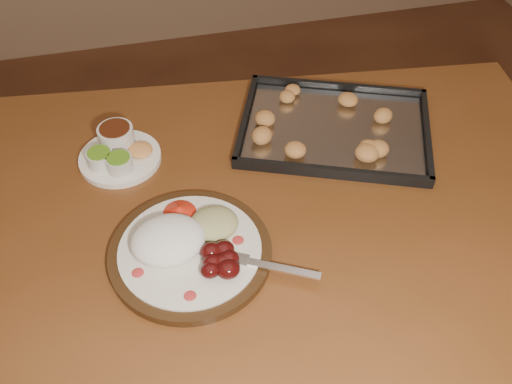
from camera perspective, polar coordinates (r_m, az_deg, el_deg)
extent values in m
cube|color=brown|center=(1.15, -2.73, -2.98)|extent=(1.59, 1.07, 0.04)
cylinder|color=#543519|center=(1.82, 18.38, 0.43)|extent=(0.07, 0.07, 0.71)
cylinder|color=black|center=(1.07, -6.58, -6.06)|extent=(0.30, 0.30, 0.02)
cylinder|color=silver|center=(1.06, -6.63, -5.73)|extent=(0.26, 0.26, 0.01)
ellipsoid|color=#AD292A|center=(1.04, -11.74, -7.91)|extent=(0.02, 0.02, 0.00)
ellipsoid|color=#AD292A|center=(1.00, -6.61, -10.27)|extent=(0.02, 0.02, 0.00)
ellipsoid|color=#AD292A|center=(1.06, -1.81, -4.84)|extent=(0.02, 0.02, 0.00)
ellipsoid|color=#AD292A|center=(1.10, -10.79, -3.50)|extent=(0.02, 0.02, 0.00)
ellipsoid|color=white|center=(1.05, -8.80, -4.77)|extent=(0.18, 0.17, 0.06)
ellipsoid|color=#4C0B0A|center=(1.01, -4.37, -7.03)|extent=(0.04, 0.03, 0.03)
ellipsoid|color=#4C0B0A|center=(1.02, -2.73, -6.66)|extent=(0.04, 0.03, 0.03)
ellipsoid|color=#4C0B0A|center=(1.03, -3.25, -5.73)|extent=(0.04, 0.03, 0.03)
ellipsoid|color=#4C0B0A|center=(1.00, -2.80, -7.72)|extent=(0.04, 0.03, 0.03)
ellipsoid|color=#4C0B0A|center=(1.03, -4.52, -5.93)|extent=(0.04, 0.03, 0.03)
ellipsoid|color=#4C0B0A|center=(1.01, -3.32, -6.93)|extent=(0.04, 0.03, 0.03)
ellipsoid|color=#4C0B0A|center=(1.00, -4.59, -7.80)|extent=(0.04, 0.03, 0.03)
ellipsoid|color=tan|center=(1.08, -4.25, -3.16)|extent=(0.12, 0.12, 0.04)
cone|color=red|center=(1.11, -7.68, -1.83)|extent=(0.07, 0.08, 0.03)
cube|color=white|center=(1.02, 2.47, -7.62)|extent=(0.14, 0.08, 0.00)
cube|color=white|center=(1.03, -1.82, -6.69)|extent=(0.05, 0.04, 0.00)
cylinder|color=white|center=(1.03, -3.36, -6.84)|extent=(0.03, 0.02, 0.00)
cylinder|color=white|center=(1.03, -3.25, -6.55)|extent=(0.03, 0.02, 0.00)
cylinder|color=white|center=(1.04, -3.15, -6.27)|extent=(0.03, 0.02, 0.00)
cylinder|color=white|center=(1.04, -3.04, -5.98)|extent=(0.03, 0.02, 0.00)
cylinder|color=white|center=(1.27, -13.42, 3.32)|extent=(0.18, 0.18, 0.01)
cylinder|color=silver|center=(1.25, -15.31, 3.24)|extent=(0.06, 0.06, 0.03)
cylinder|color=#51881B|center=(1.23, -15.46, 3.80)|extent=(0.05, 0.05, 0.00)
cylinder|color=silver|center=(1.22, -13.47, 2.77)|extent=(0.06, 0.06, 0.03)
cylinder|color=#51881B|center=(1.21, -13.60, 3.33)|extent=(0.05, 0.05, 0.00)
cylinder|color=silver|center=(1.28, -13.79, 5.43)|extent=(0.08, 0.08, 0.04)
cylinder|color=#3E190B|center=(1.27, -13.97, 6.18)|extent=(0.07, 0.07, 0.00)
ellipsoid|color=#DDA14E|center=(1.26, -11.50, 4.18)|extent=(0.05, 0.05, 0.02)
cube|color=black|center=(1.32, 7.84, 6.12)|extent=(0.51, 0.44, 0.01)
cube|color=black|center=(1.43, 8.19, 10.38)|extent=(0.40, 0.17, 0.02)
cube|color=black|center=(1.20, 7.55, 2.06)|extent=(0.40, 0.17, 0.02)
cube|color=black|center=(1.33, 16.74, 5.56)|extent=(0.13, 0.29, 0.02)
cube|color=black|center=(1.32, -1.05, 7.46)|extent=(0.13, 0.29, 0.02)
cube|color=silver|center=(1.32, 7.86, 6.30)|extent=(0.47, 0.41, 0.00)
ellipsoid|color=#BC7242|center=(1.31, 10.24, 6.66)|extent=(0.05, 0.04, 0.03)
ellipsoid|color=#BC7242|center=(1.34, 11.89, 7.52)|extent=(0.06, 0.06, 0.03)
ellipsoid|color=#BC7242|center=(1.38, 9.05, 9.14)|extent=(0.06, 0.06, 0.03)
ellipsoid|color=#BC7242|center=(1.35, 6.31, 8.41)|extent=(0.06, 0.06, 0.03)
ellipsoid|color=#BC7242|center=(1.34, 4.85, 8.50)|extent=(0.06, 0.06, 0.03)
ellipsoid|color=#BC7242|center=(1.31, 5.63, 7.16)|extent=(0.05, 0.04, 0.03)
ellipsoid|color=#BC7242|center=(1.28, 3.81, 6.25)|extent=(0.06, 0.06, 0.03)
ellipsoid|color=#BC7242|center=(1.24, 6.71, 4.44)|extent=(0.06, 0.06, 0.03)
ellipsoid|color=#BC7242|center=(1.27, 9.66, 5.33)|extent=(0.06, 0.06, 0.03)
ellipsoid|color=#BC7242|center=(1.28, 11.18, 5.22)|extent=(0.06, 0.06, 0.03)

